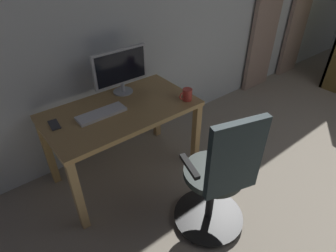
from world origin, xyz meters
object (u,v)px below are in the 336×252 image
at_px(cell_phone_by_monitor, 54,125).
at_px(mug_coffee, 187,95).
at_px(desk, 122,118).
at_px(computer_keyboard, 101,114).
at_px(office_chair, 218,182).
at_px(computer_monitor, 121,69).

relative_size(cell_phone_by_monitor, mug_coffee, 1.10).
bearing_deg(desk, computer_keyboard, -2.74).
xyz_separation_m(office_chair, computer_monitor, (0.04, -1.19, 0.45)).
bearing_deg(computer_monitor, cell_phone_by_monitor, 11.30).
relative_size(desk, mug_coffee, 9.65).
height_order(desk, cell_phone_by_monitor, cell_phone_by_monitor).
xyz_separation_m(desk, mug_coffee, (-0.53, 0.24, 0.15)).
height_order(computer_monitor, computer_keyboard, computer_monitor).
bearing_deg(computer_monitor, office_chair, 92.00).
height_order(computer_keyboard, mug_coffee, mug_coffee).
height_order(cell_phone_by_monitor, mug_coffee, mug_coffee).
bearing_deg(office_chair, desk, 118.49).
bearing_deg(office_chair, computer_keyboard, 127.87).
relative_size(computer_keyboard, mug_coffee, 3.06).
xyz_separation_m(computer_monitor, mug_coffee, (-0.36, 0.48, -0.17)).
bearing_deg(mug_coffee, computer_monitor, -52.72).
relative_size(computer_monitor, mug_coffee, 3.95).
height_order(desk, mug_coffee, mug_coffee).
relative_size(desk, office_chair, 1.15).
relative_size(computer_keyboard, cell_phone_by_monitor, 2.78).
bearing_deg(computer_keyboard, office_chair, 111.59).
xyz_separation_m(desk, computer_monitor, (-0.16, -0.24, 0.33)).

